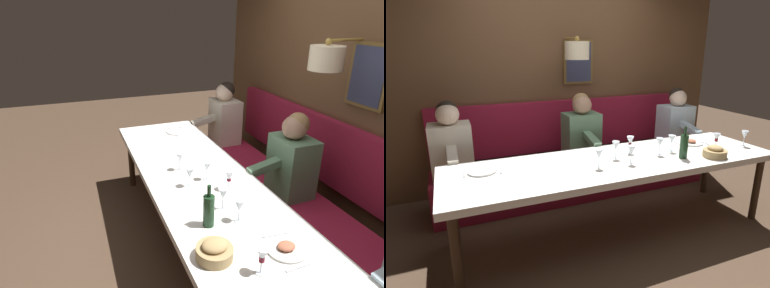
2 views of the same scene
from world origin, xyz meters
TOP-DOWN VIEW (x-y plane):
  - ground_plane at (0.00, 0.00)m, footprint 12.00×12.00m
  - dining_table at (0.00, 0.00)m, footprint 0.90×3.11m
  - banquette_bench at (0.89, 0.00)m, footprint 0.52×3.31m
  - back_wall_panel at (1.46, -0.00)m, footprint 0.59×4.51m
  - diner_nearest at (0.88, -1.37)m, footprint 0.60×0.40m
  - diner_near at (0.88, -0.02)m, footprint 0.60×0.40m
  - diner_middle at (0.88, 1.40)m, footprint 0.60×0.40m
  - place_setting_0 at (0.16, 1.19)m, footprint 0.24×0.32m
  - place_setting_1 at (0.14, -0.99)m, footprint 0.24×0.32m
  - wine_glass_0 at (0.14, -0.22)m, footprint 0.07×0.07m
  - wine_glass_1 at (-0.13, -0.06)m, footprint 0.07×0.07m
  - wine_glass_2 at (0.04, -0.01)m, footprint 0.07×0.07m
  - wine_glass_3 at (-0.13, -1.44)m, footprint 0.07×0.07m
  - wine_glass_4 at (-0.02, -0.45)m, footprint 0.07×0.07m
  - wine_glass_5 at (-0.09, -1.09)m, footprint 0.07×0.07m
  - wine_glass_6 at (-0.11, 0.25)m, footprint 0.07×0.07m
  - wine_glass_7 at (0.02, -0.62)m, footprint 0.07×0.07m
  - wine_bottle at (-0.19, -0.59)m, footprint 0.08×0.08m
  - bread_bowl at (-0.28, -0.89)m, footprint 0.22×0.22m

SIDE VIEW (x-z plane):
  - ground_plane at x=0.00m, z-range 0.00..0.00m
  - banquette_bench at x=0.89m, z-range 0.00..0.45m
  - dining_table at x=0.00m, z-range 0.31..1.05m
  - place_setting_0 at x=0.16m, z-range 0.74..0.75m
  - place_setting_1 at x=0.14m, z-range 0.73..0.78m
  - bread_bowl at x=-0.28m, z-range 0.73..0.85m
  - diner_nearest at x=0.88m, z-range 0.42..1.21m
  - diner_near at x=0.88m, z-range 0.42..1.21m
  - diner_middle at x=0.88m, z-range 0.42..1.21m
  - wine_glass_5 at x=-0.09m, z-range 0.77..0.94m
  - wine_glass_0 at x=0.14m, z-range 0.77..0.94m
  - wine_bottle at x=-0.19m, z-range 0.71..1.01m
  - wine_glass_1 at x=-0.13m, z-range 0.77..0.94m
  - wine_glass_2 at x=0.04m, z-range 0.77..0.94m
  - wine_glass_3 at x=-0.13m, z-range 0.77..0.94m
  - wine_glass_4 at x=-0.02m, z-range 0.77..0.94m
  - wine_glass_6 at x=-0.11m, z-range 0.77..0.94m
  - wine_glass_7 at x=0.02m, z-range 0.77..0.94m
  - back_wall_panel at x=1.46m, z-range -0.09..2.81m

